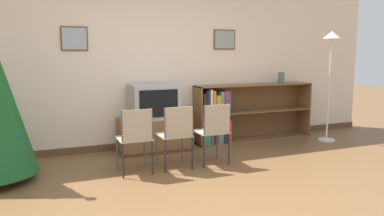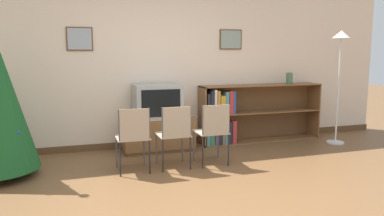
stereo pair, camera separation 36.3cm
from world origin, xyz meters
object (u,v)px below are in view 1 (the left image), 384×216
Objects in this scene: folding_chair_left at (136,137)px; folding_chair_right at (214,130)px; folding_chair_center at (176,133)px; standing_lamp at (331,57)px; television at (154,101)px; bookshelf at (233,115)px; vase at (281,78)px; tv_console at (154,134)px.

folding_chair_left is 1.00× the size of folding_chair_right.
folding_chair_center is 1.00× the size of folding_chair_right.
standing_lamp reaches higher than folding_chair_right.
television is 1.43m from bookshelf.
bookshelf is 1.08m from vase.
bookshelf reaches higher than folding_chair_left.
folding_chair_right is at bearing 0.00° from folding_chair_center.
bookshelf is 1.85m from standing_lamp.
folding_chair_right is (1.05, 0.00, 0.00)m from folding_chair_left.
television is at bearing 170.74° from standing_lamp.
tv_console is 1.13m from folding_chair_right.
tv_console is at bearing -178.95° from vase.
vase is (2.30, 1.02, 0.58)m from folding_chair_center.
folding_chair_right is (0.53, -0.98, -0.29)m from television.
standing_lamp is at bearing 9.95° from folding_chair_center.
vase reaches higher than bookshelf.
vase is at bearing 1.05° from tv_console.
tv_console is 5.45× the size of vase.
television is (0.00, -0.00, 0.50)m from tv_console.
bookshelf is (1.92, 1.07, -0.02)m from folding_chair_left.
television is at bearing 118.29° from folding_chair_right.
bookshelf is (1.40, 1.07, -0.02)m from folding_chair_center.
folding_chair_center is at bearing -90.00° from tv_console.
vase is at bearing 23.97° from folding_chair_center.
bookshelf reaches higher than tv_console.
television is 0.85× the size of folding_chair_center.
vase reaches higher than tv_console.
tv_console is 1.42m from bookshelf.
folding_chair_right is at bearing -167.89° from standing_lamp.
bookshelf is at bearing 3.93° from television.
folding_chair_right is at bearing -150.04° from vase.
standing_lamp reaches higher than tv_console.
folding_chair_left is 1.05m from folding_chair_right.
television is at bearing -90.00° from tv_console.
tv_console is 0.50× the size of bookshelf.
television is 1.02m from folding_chair_center.
folding_chair_left is 1.00× the size of folding_chair_center.
television is 1.15m from folding_chair_right.
bookshelf is (1.40, 0.10, -0.30)m from television.
standing_lamp is at bearing -9.31° from tv_console.
tv_console is at bearing -176.17° from bookshelf.
television reaches higher than folding_chair_left.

